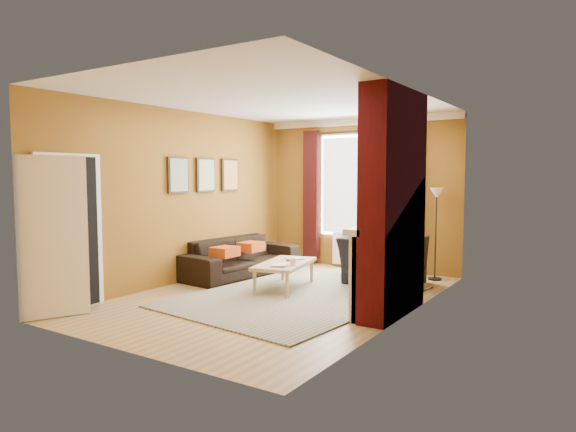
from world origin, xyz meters
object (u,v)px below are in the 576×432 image
object	(u,v)px
sofa	(240,257)
wicker_stool	(353,261)
armchair	(383,261)
coffee_table	(285,265)
floor_lamp	(436,207)

from	to	relation	value
sofa	wicker_stool	bearing A→B (deg)	-48.00
wicker_stool	armchair	bearing A→B (deg)	-33.42
sofa	coffee_table	bearing A→B (deg)	-105.44
floor_lamp	wicker_stool	bearing A→B (deg)	-167.13
sofa	floor_lamp	xyz separation A→B (m)	(2.96, 1.48, 0.89)
armchair	coffee_table	size ratio (longest dim) A/B	0.87
armchair	wicker_stool	world-z (taller)	armchair
wicker_stool	coffee_table	bearing A→B (deg)	-102.44
armchair	wicker_stool	size ratio (longest dim) A/B	2.55
coffee_table	wicker_stool	size ratio (longest dim) A/B	2.92
sofa	armchair	bearing A→B (deg)	-68.59
sofa	wicker_stool	size ratio (longest dim) A/B	4.77
wicker_stool	floor_lamp	world-z (taller)	floor_lamp
floor_lamp	sofa	bearing A→B (deg)	-153.51
coffee_table	wicker_stool	distance (m)	1.70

